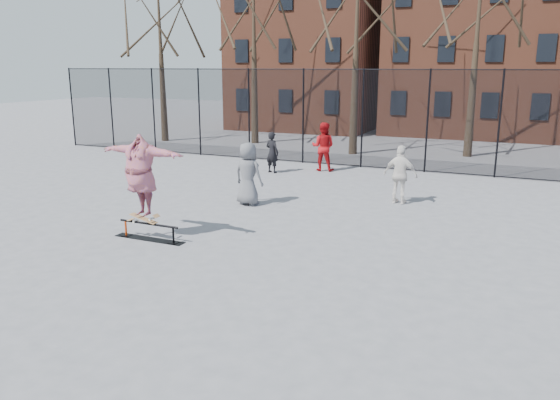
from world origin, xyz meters
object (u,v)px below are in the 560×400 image
at_px(bystander_red, 323,147).
at_px(bystander_black, 272,152).
at_px(skate_rail, 149,233).
at_px(bystander_white, 401,175).
at_px(skater, 141,179).
at_px(bystander_grey, 248,174).
at_px(skateboard, 144,220).

bearing_deg(bystander_red, bystander_black, 28.81).
height_order(skate_rail, bystander_white, bystander_white).
xyz_separation_m(skater, bystander_white, (4.87, 6.06, -0.59)).
distance_m(bystander_grey, bystander_black, 5.17).
xyz_separation_m(skateboard, bystander_black, (-0.79, 8.97, 0.34)).
bearing_deg(bystander_red, skateboard, 77.74).
xyz_separation_m(skate_rail, bystander_grey, (0.59, 4.03, 0.78)).
relative_size(bystander_grey, bystander_white, 1.06).
bearing_deg(bystander_red, bystander_grey, 81.37).
bearing_deg(bystander_red, skate_rail, 78.54).
height_order(skater, bystander_white, skater).
relative_size(skate_rail, bystander_grey, 1.00).
bearing_deg(skater, bystander_red, 88.59).
distance_m(skate_rail, bystander_grey, 4.15).
xyz_separation_m(bystander_black, bystander_red, (1.67, 1.22, 0.16)).
bearing_deg(bystander_black, bystander_red, -129.26).
distance_m(bystander_grey, bystander_red, 6.16).
bearing_deg(skate_rail, skateboard, 180.00).
xyz_separation_m(skate_rail, bystander_black, (-0.94, 8.97, 0.64)).
distance_m(bystander_black, bystander_red, 2.08).
distance_m(skate_rail, bystander_white, 7.72).
bearing_deg(bystander_white, skateboard, 58.57).
height_order(bystander_grey, bystander_white, bystander_grey).
distance_m(skate_rail, bystander_black, 9.05).
xyz_separation_m(bystander_grey, bystander_red, (0.14, 6.16, 0.02)).
relative_size(skateboard, bystander_white, 0.44).
xyz_separation_m(bystander_black, bystander_white, (5.66, -2.91, 0.09)).
bearing_deg(bystander_white, bystander_grey, 33.49).
bearing_deg(skater, bystander_black, 98.55).
distance_m(skater, bystander_white, 7.80).
relative_size(bystander_grey, bystander_black, 1.18).
height_order(skate_rail, bystander_black, bystander_black).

